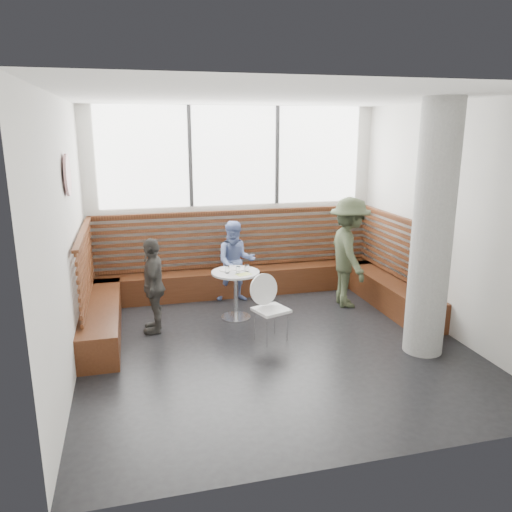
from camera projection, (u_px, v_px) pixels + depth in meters
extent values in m
cube|color=silver|center=(276.00, 229.00, 6.29)|extent=(5.00, 5.00, 3.20)
cube|color=black|center=(274.00, 346.00, 6.69)|extent=(5.00, 5.00, 0.01)
cube|color=white|center=(277.00, 97.00, 5.89)|extent=(5.00, 5.00, 0.01)
cube|color=white|center=(234.00, 156.00, 8.42)|extent=(4.50, 0.02, 1.65)
cube|color=#3F3F42|center=(190.00, 157.00, 8.22)|extent=(0.06, 0.04, 1.65)
cube|color=#3F3F42|center=(277.00, 156.00, 8.58)|extent=(0.06, 0.04, 1.65)
cube|color=#432110|center=(238.00, 281.00, 8.75)|extent=(5.00, 0.50, 0.45)
cube|color=#432110|center=(102.00, 313.00, 7.27)|extent=(0.50, 2.50, 0.45)
cube|color=#432110|center=(382.00, 289.00, 8.35)|extent=(0.50, 2.50, 0.45)
cube|color=#482312|center=(236.00, 239.00, 8.72)|extent=(4.88, 0.08, 0.98)
cube|color=#482312|center=(86.00, 266.00, 7.05)|extent=(0.08, 2.38, 0.98)
cube|color=#482312|center=(395.00, 246.00, 8.21)|extent=(0.08, 2.38, 0.98)
cylinder|color=gray|center=(433.00, 231.00, 6.17)|extent=(0.50, 0.50, 3.20)
cylinder|color=white|center=(67.00, 175.00, 5.90)|extent=(0.03, 0.50, 0.50)
cylinder|color=silver|center=(236.00, 317.00, 7.68)|extent=(0.45, 0.45, 0.02)
cylinder|color=silver|center=(236.00, 295.00, 7.59)|extent=(0.07, 0.07, 0.71)
cylinder|color=#B7B7BA|center=(235.00, 273.00, 7.50)|extent=(0.72, 0.72, 0.03)
cube|color=white|center=(271.00, 310.00, 6.75)|extent=(0.42, 0.40, 0.04)
cylinder|color=white|center=(268.00, 289.00, 6.86)|extent=(0.44, 0.10, 0.43)
cylinder|color=silver|center=(262.00, 332.00, 6.63)|extent=(0.02, 0.02, 0.43)
cylinder|color=silver|center=(286.00, 329.00, 6.71)|extent=(0.02, 0.02, 0.43)
cylinder|color=silver|center=(256.00, 323.00, 6.91)|extent=(0.02, 0.02, 0.43)
cylinder|color=silver|center=(280.00, 321.00, 6.99)|extent=(0.02, 0.02, 0.43)
imported|color=#3B442D|center=(349.00, 252.00, 8.03)|extent=(0.80, 1.23, 1.78)
imported|color=#7288C7|center=(236.00, 262.00, 8.29)|extent=(0.73, 0.60, 1.36)
imported|color=#43413D|center=(154.00, 285.00, 7.04)|extent=(0.44, 0.84, 1.37)
cylinder|color=white|center=(226.00, 270.00, 7.55)|extent=(0.19, 0.19, 0.01)
cylinder|color=white|center=(239.00, 269.00, 7.59)|extent=(0.18, 0.18, 0.01)
cylinder|color=white|center=(227.00, 269.00, 7.41)|extent=(0.07, 0.07, 0.11)
cylinder|color=white|center=(238.00, 270.00, 7.40)|extent=(0.07, 0.07, 0.11)
cylinder|color=white|center=(247.00, 268.00, 7.49)|extent=(0.07, 0.07, 0.11)
cube|color=#A5C64C|center=(243.00, 274.00, 7.35)|extent=(0.25, 0.21, 0.00)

